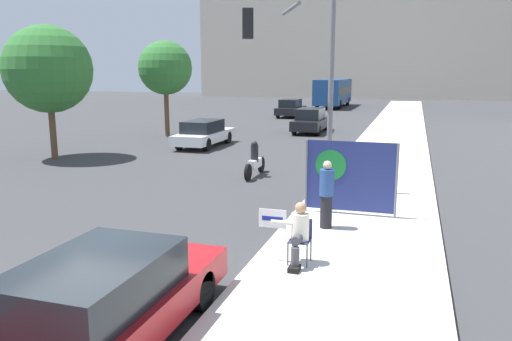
% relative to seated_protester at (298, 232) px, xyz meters
% --- Properties ---
extents(ground_plane, '(160.00, 160.00, 0.00)m').
position_rel_seated_protester_xyz_m(ground_plane, '(-2.81, -2.43, -0.80)').
color(ground_plane, '#38383A').
extents(sidewalk_curb, '(3.64, 90.00, 0.16)m').
position_rel_seated_protester_xyz_m(sidewalk_curb, '(0.91, 12.57, -0.72)').
color(sidewalk_curb, beige).
rests_on(sidewalk_curb, ground_plane).
extents(seated_protester, '(1.00, 0.77, 1.20)m').
position_rel_seated_protester_xyz_m(seated_protester, '(0.00, 0.00, 0.00)').
color(seated_protester, '#474C56').
rests_on(seated_protester, sidewalk_curb).
extents(jogger_on_sidewalk, '(0.34, 0.34, 1.61)m').
position_rel_seated_protester_xyz_m(jogger_on_sidewalk, '(0.13, 2.43, 0.17)').
color(jogger_on_sidewalk, black).
rests_on(jogger_on_sidewalk, sidewalk_curb).
extents(pedestrian_behind, '(0.34, 0.34, 1.68)m').
position_rel_seated_protester_xyz_m(pedestrian_behind, '(0.00, 4.18, 0.21)').
color(pedestrian_behind, '#424247').
rests_on(pedestrian_behind, sidewalk_curb).
extents(protest_banner, '(2.35, 0.06, 1.91)m').
position_rel_seated_protester_xyz_m(protest_banner, '(0.49, 3.73, 0.36)').
color(protest_banner, slate).
rests_on(protest_banner, sidewalk_curb).
extents(traffic_light_pole, '(2.54, 2.31, 5.70)m').
position_rel_seated_protester_xyz_m(traffic_light_pole, '(-1.28, 5.72, 3.17)').
color(traffic_light_pole, slate).
rests_on(traffic_light_pole, sidewalk_curb).
extents(parked_car_curbside, '(1.82, 4.66, 1.37)m').
position_rel_seated_protester_xyz_m(parked_car_curbside, '(-1.93, -3.49, -0.11)').
color(parked_car_curbside, maroon).
rests_on(parked_car_curbside, ground_plane).
extents(car_on_road_nearest, '(1.71, 4.64, 1.36)m').
position_rel_seated_protester_xyz_m(car_on_road_nearest, '(-8.30, 14.66, -0.11)').
color(car_on_road_nearest, silver).
rests_on(car_on_road_nearest, ground_plane).
extents(car_on_road_midblock, '(1.71, 4.52, 1.54)m').
position_rel_seated_protester_xyz_m(car_on_road_midblock, '(-4.24, 22.23, -0.04)').
color(car_on_road_midblock, black).
rests_on(car_on_road_midblock, ground_plane).
extents(car_on_road_distant, '(1.73, 4.64, 1.52)m').
position_rel_seated_protester_xyz_m(car_on_road_distant, '(-8.13, 32.89, -0.05)').
color(car_on_road_distant, black).
rests_on(car_on_road_distant, ground_plane).
extents(city_bus_on_road, '(2.62, 10.69, 3.00)m').
position_rel_seated_protester_xyz_m(city_bus_on_road, '(-6.56, 46.10, 0.94)').
color(city_bus_on_road, navy).
rests_on(city_bus_on_road, ground_plane).
extents(motorcycle_on_road, '(0.28, 2.21, 1.31)m').
position_rel_seated_protester_xyz_m(motorcycle_on_road, '(-3.50, 8.26, -0.25)').
color(motorcycle_on_road, white).
rests_on(motorcycle_on_road, ground_plane).
extents(street_tree_near_curb, '(3.75, 3.75, 5.77)m').
position_rel_seated_protester_xyz_m(street_tree_near_curb, '(-13.15, 9.26, 3.09)').
color(street_tree_near_curb, brown).
rests_on(street_tree_near_curb, ground_plane).
extents(street_tree_midblock, '(3.15, 3.15, 5.60)m').
position_rel_seated_protester_xyz_m(street_tree_midblock, '(-12.13, 18.00, 3.21)').
color(street_tree_midblock, brown).
rests_on(street_tree_midblock, ground_plane).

